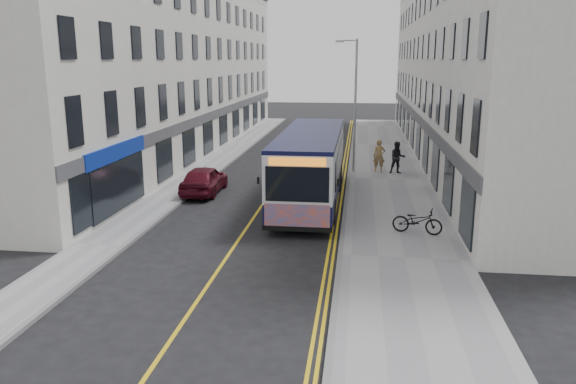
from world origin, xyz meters
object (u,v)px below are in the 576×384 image
(car_maroon, at_px, (204,180))
(bicycle, at_px, (417,221))
(city_bus, at_px, (311,164))
(pedestrian_near, at_px, (379,156))
(car_white, at_px, (322,143))
(pedestrian_far, at_px, (397,158))
(streetlamp, at_px, (354,101))

(car_maroon, bearing_deg, bicycle, 149.66)
(city_bus, bearing_deg, car_maroon, 169.03)
(pedestrian_near, height_order, car_white, pedestrian_near)
(pedestrian_near, xyz_separation_m, car_white, (-3.98, 7.28, -0.39))
(city_bus, xyz_separation_m, pedestrian_far, (4.60, 7.11, -0.82))
(streetlamp, relative_size, car_white, 1.83)
(streetlamp, bearing_deg, pedestrian_far, -7.45)
(city_bus, bearing_deg, pedestrian_far, 57.06)
(city_bus, xyz_separation_m, car_white, (-0.46, 14.71, -1.18))
(car_maroon, bearing_deg, pedestrian_near, -145.54)
(city_bus, relative_size, car_white, 2.74)
(city_bus, distance_m, car_white, 14.77)
(car_white, bearing_deg, city_bus, -92.46)
(car_white, distance_m, car_maroon, 14.58)
(pedestrian_near, xyz_separation_m, car_maroon, (-9.18, -6.34, -0.37))
(bicycle, distance_m, pedestrian_far, 12.01)
(pedestrian_far, height_order, car_white, pedestrian_far)
(pedestrian_far, distance_m, car_maroon, 11.89)
(city_bus, xyz_separation_m, pedestrian_near, (3.52, 7.44, -0.80))
(bicycle, bearing_deg, pedestrian_near, 19.01)
(car_white, bearing_deg, pedestrian_far, -60.61)
(bicycle, distance_m, car_white, 20.27)
(city_bus, height_order, car_white, city_bus)
(streetlamp, height_order, car_maroon, streetlamp)
(streetlamp, xyz_separation_m, pedestrian_near, (1.61, -0.02, -3.28))
(bicycle, bearing_deg, streetlamp, 26.28)
(streetlamp, relative_size, city_bus, 0.67)
(streetlamp, xyz_separation_m, car_maroon, (-7.57, -6.36, -3.64))
(streetlamp, distance_m, pedestrian_near, 3.65)
(streetlamp, relative_size, pedestrian_far, 4.15)
(city_bus, bearing_deg, pedestrian_near, 64.66)
(car_white, xyz_separation_m, car_maroon, (-5.20, -13.62, 0.02))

